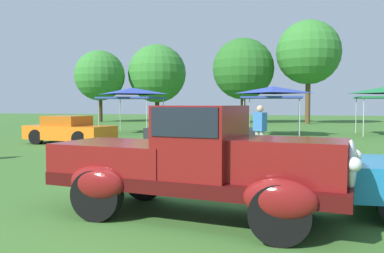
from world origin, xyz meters
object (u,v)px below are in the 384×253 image
at_px(show_car_orange, 69,130).
at_px(canopy_tent_left_field, 132,93).
at_px(feature_pickup_truck, 197,161).
at_px(canopy_tent_center_field, 273,92).
at_px(show_car_charcoal, 203,133).
at_px(spectator_between_cars, 260,129).

xyz_separation_m(show_car_orange, canopy_tent_left_field, (0.11, 6.84, 1.83)).
bearing_deg(feature_pickup_truck, canopy_tent_center_field, 89.12).
xyz_separation_m(show_car_charcoal, spectator_between_cars, (2.39, -2.25, 0.31)).
bearing_deg(canopy_tent_left_field, show_car_orange, -90.94).
xyz_separation_m(spectator_between_cars, canopy_tent_left_field, (-8.33, 9.34, 1.51)).
distance_m(spectator_between_cars, canopy_tent_left_field, 12.60).
height_order(show_car_orange, canopy_tent_center_field, canopy_tent_center_field).
bearing_deg(spectator_between_cars, canopy_tent_center_field, 90.53).
bearing_deg(feature_pickup_truck, show_car_charcoal, 102.28).
xyz_separation_m(show_car_charcoal, canopy_tent_center_field, (2.31, 7.20, 1.82)).
relative_size(show_car_charcoal, spectator_between_cars, 2.62).
xyz_separation_m(feature_pickup_truck, show_car_orange, (-8.10, 9.68, -0.27)).
relative_size(spectator_between_cars, canopy_tent_center_field, 0.53).
bearing_deg(canopy_tent_left_field, canopy_tent_center_field, 0.72).
height_order(spectator_between_cars, canopy_tent_center_field, canopy_tent_center_field).
height_order(feature_pickup_truck, spectator_between_cars, feature_pickup_truck).
height_order(show_car_orange, show_car_charcoal, same).
height_order(feature_pickup_truck, show_car_charcoal, feature_pickup_truck).
xyz_separation_m(feature_pickup_truck, canopy_tent_center_field, (0.25, 16.62, 1.55)).
relative_size(feature_pickup_truck, canopy_tent_left_field, 1.45).
bearing_deg(show_car_orange, spectator_between_cars, -16.53).
distance_m(show_car_charcoal, canopy_tent_center_field, 7.78).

